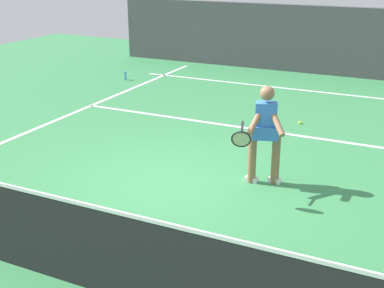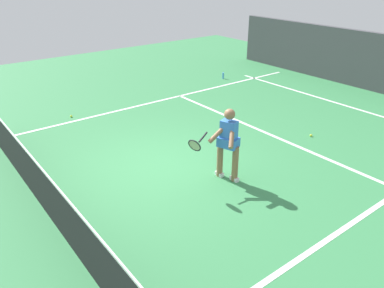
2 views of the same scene
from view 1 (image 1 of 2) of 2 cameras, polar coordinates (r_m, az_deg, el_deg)
The scene contains 8 objects.
ground_plane at distance 7.99m, azimuth -2.77°, elevation -4.76°, with size 24.26×24.26×0.00m, color #38844C.
court_back_wall at distance 15.95m, azimuth 12.99°, elevation 11.13°, with size 12.51×0.24×1.97m, color #47474C.
baseline_marking at distance 14.04m, azimuth 10.59°, elevation 6.02°, with size 8.51×0.10×0.01m, color white.
service_line_marking at distance 10.73m, azimuth 5.39°, elevation 1.85°, with size 7.51×0.10×0.01m, color white.
court_net at distance 5.84m, azimuth -15.29°, elevation -9.78°, with size 8.19×0.08×1.11m.
tennis_player at distance 7.87m, azimuth 8.01°, elevation 1.34°, with size 0.66×1.09×1.55m.
tennis_ball_near at distance 11.13m, azimuth 11.82°, elevation 2.34°, with size 0.07×0.07×0.07m, color #D1E533.
water_bottle at distance 14.90m, azimuth -7.36°, elevation 7.47°, with size 0.07×0.07×0.24m, color #4C9EE5.
Camera 1 is at (-3.47, 6.36, 3.37)m, focal length 48.45 mm.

